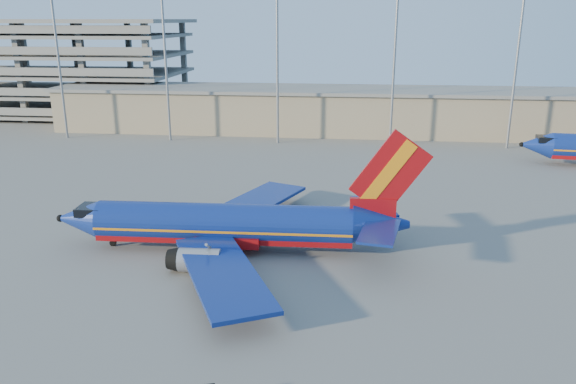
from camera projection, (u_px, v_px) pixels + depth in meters
name	position (u px, v px, depth m)	size (l,w,h in m)	color
ground	(268.00, 238.00, 57.21)	(220.00, 220.00, 0.00)	slate
terminal_building	(361.00, 110.00, 109.94)	(122.00, 16.00, 8.50)	gray
parking_garage	(51.00, 62.00, 130.72)	(62.00, 32.00, 21.40)	slate
light_mast_row	(336.00, 43.00, 95.18)	(101.60, 1.60, 28.65)	gray
aircraft_main	(233.00, 225.00, 53.56)	(35.66, 34.29, 12.07)	navy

